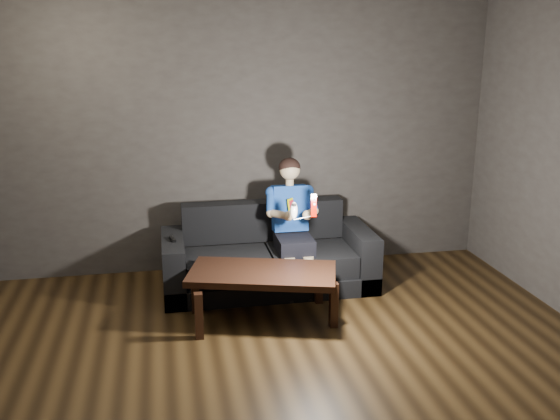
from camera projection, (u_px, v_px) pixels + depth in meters
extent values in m
plane|color=black|center=(301.00, 390.00, 4.27)|extent=(5.00, 5.00, 0.00)
cube|color=#383331|center=(248.00, 138.00, 6.27)|extent=(5.00, 0.04, 2.70)
cube|color=black|center=(269.00, 278.00, 6.01)|extent=(1.99, 0.86, 0.17)
cube|color=black|center=(228.00, 266.00, 5.80)|extent=(0.78, 0.61, 0.21)
cube|color=black|center=(311.00, 260.00, 5.95)|extent=(0.78, 0.61, 0.21)
cube|color=black|center=(263.00, 220.00, 6.19)|extent=(1.59, 0.20, 0.39)
cube|color=black|center=(174.00, 266.00, 5.80)|extent=(0.20, 0.86, 0.54)
cube|color=black|center=(358.00, 254.00, 6.12)|extent=(0.20, 0.86, 0.54)
cube|color=black|center=(294.00, 244.00, 5.85)|extent=(0.33, 0.41, 0.15)
cube|color=navy|center=(290.00, 208.00, 5.97)|extent=(0.33, 0.23, 0.46)
cube|color=#E6DE04|center=(292.00, 204.00, 5.87)|extent=(0.10, 0.10, 0.11)
cube|color=red|center=(292.00, 204.00, 5.86)|extent=(0.07, 0.07, 0.07)
cylinder|color=tan|center=(290.00, 182.00, 5.91)|extent=(0.08, 0.08, 0.07)
sphere|color=tan|center=(290.00, 170.00, 5.87)|extent=(0.20, 0.20, 0.20)
ellipsoid|color=black|center=(289.00, 167.00, 5.88)|extent=(0.21, 0.21, 0.18)
cylinder|color=navy|center=(270.00, 203.00, 5.85)|extent=(0.09, 0.25, 0.21)
cylinder|color=navy|center=(312.00, 201.00, 5.92)|extent=(0.09, 0.25, 0.21)
cylinder|color=tan|center=(280.00, 212.00, 5.71)|extent=(0.15, 0.26, 0.11)
cylinder|color=tan|center=(311.00, 211.00, 5.76)|extent=(0.15, 0.26, 0.11)
sphere|color=tan|center=(289.00, 216.00, 5.62)|extent=(0.09, 0.09, 0.09)
sphere|color=tan|center=(307.00, 215.00, 5.66)|extent=(0.09, 0.09, 0.09)
cylinder|color=tan|center=(290.00, 277.00, 5.69)|extent=(0.10, 0.10, 0.37)
cylinder|color=tan|center=(308.00, 276.00, 5.72)|extent=(0.10, 0.10, 0.37)
cube|color=red|center=(314.00, 205.00, 5.39)|extent=(0.06, 0.08, 0.20)
cube|color=maroon|center=(314.00, 200.00, 5.36)|extent=(0.03, 0.02, 0.03)
cylinder|color=white|center=(314.00, 208.00, 5.37)|extent=(0.02, 0.01, 0.02)
ellipsoid|color=white|center=(294.00, 210.00, 5.38)|extent=(0.09, 0.11, 0.16)
cylinder|color=black|center=(295.00, 205.00, 5.33)|extent=(0.03, 0.01, 0.03)
cube|color=black|center=(172.00, 239.00, 5.68)|extent=(0.06, 0.14, 0.03)
cube|color=black|center=(172.00, 236.00, 5.72)|extent=(0.02, 0.02, 0.00)
cube|color=black|center=(262.00, 274.00, 5.23)|extent=(1.34, 0.92, 0.06)
cube|color=black|center=(199.00, 316.00, 4.95)|extent=(0.07, 0.07, 0.39)
cube|color=black|center=(334.00, 305.00, 5.15)|extent=(0.07, 0.07, 0.39)
cube|color=black|center=(195.00, 292.00, 5.42)|extent=(0.07, 0.07, 0.39)
cube|color=black|center=(319.00, 283.00, 5.62)|extent=(0.07, 0.07, 0.39)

